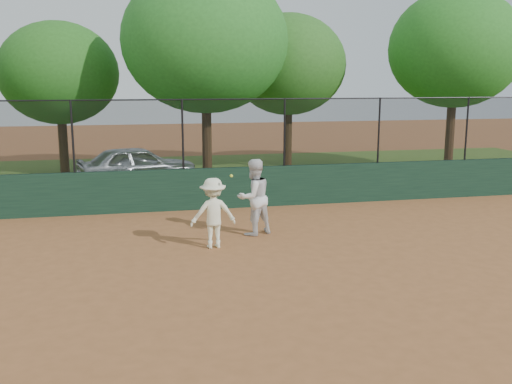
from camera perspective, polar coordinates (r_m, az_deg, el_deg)
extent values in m
plane|color=#9E5D33|center=(11.10, -1.61, -8.41)|extent=(80.00, 80.00, 0.00)
cube|color=#193725|center=(16.69, -5.50, 0.31)|extent=(26.00, 0.20, 1.20)
cube|color=#37561B|center=(22.67, -7.33, 1.60)|extent=(36.00, 12.00, 0.01)
imported|color=#B8BFC3|center=(20.82, -11.76, 2.61)|extent=(4.51, 2.70, 1.44)
imported|color=white|center=(13.79, -0.23, -0.52)|extent=(1.11, 1.01, 1.86)
imported|color=white|center=(12.78, -4.31, -2.12)|extent=(1.05, 0.64, 1.59)
sphere|color=#E7FE38|center=(12.27, -2.48, 1.62)|extent=(0.07, 0.07, 0.07)
cube|color=black|center=(16.46, -5.60, 5.79)|extent=(26.00, 0.02, 2.00)
cylinder|color=black|center=(16.40, -5.67, 9.20)|extent=(26.00, 0.04, 0.04)
cylinder|color=black|center=(16.42, -17.87, 5.30)|extent=(0.06, 0.06, 2.00)
cylinder|color=black|center=(16.41, -7.35, 5.74)|extent=(0.06, 0.06, 2.00)
cylinder|color=black|center=(16.94, 2.86, 5.98)|extent=(0.06, 0.06, 2.00)
cylinder|color=black|center=(17.97, 12.19, 6.04)|extent=(0.06, 0.06, 2.00)
cylinder|color=black|center=(19.40, 20.32, 5.96)|extent=(0.06, 0.06, 2.00)
cylinder|color=#442D17|center=(23.85, -18.69, 4.26)|extent=(0.36, 0.36, 2.22)
ellipsoid|color=#245D1B|center=(23.71, -19.12, 11.17)|extent=(4.56, 4.15, 3.94)
cylinder|color=#442E18|center=(21.36, -4.92, 4.83)|extent=(0.36, 0.36, 2.79)
ellipsoid|color=#266C22|center=(21.28, -5.10, 14.83)|extent=(6.02, 5.47, 5.20)
cylinder|color=#402A15|center=(24.36, 3.18, 5.28)|extent=(0.36, 0.36, 2.49)
ellipsoid|color=#2B5D1E|center=(24.25, 3.26, 12.61)|extent=(4.82, 4.39, 4.17)
cylinder|color=#492D1A|center=(24.70, 18.80, 5.22)|extent=(0.36, 0.36, 2.86)
ellipsoid|color=#24691E|center=(24.63, 19.32, 13.35)|extent=(5.37, 4.88, 4.64)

